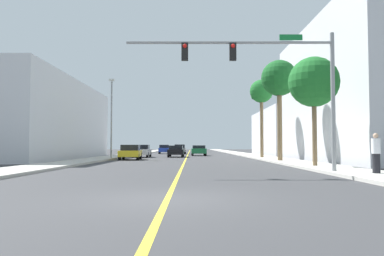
{
  "coord_description": "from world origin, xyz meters",
  "views": [
    {
      "loc": [
        0.62,
        -9.72,
        1.34
      ],
      "look_at": [
        0.61,
        13.38,
        2.41
      ],
      "focal_mm": 36.09,
      "sensor_mm": 36.0,
      "label": 1
    }
  ],
  "objects_px": {
    "car_gray": "(180,149)",
    "pedestrian": "(376,153)",
    "car_yellow": "(131,152)",
    "car_silver": "(142,151)",
    "street_lamp": "(112,114)",
    "traffic_signal_mast": "(270,70)",
    "car_black": "(176,151)",
    "car_blue": "(164,149)",
    "palm_mid": "(279,80)",
    "car_green": "(199,150)",
    "palm_near": "(314,83)",
    "palm_far": "(262,93)"
  },
  "relations": [
    {
      "from": "car_gray",
      "to": "pedestrian",
      "type": "height_order",
      "value": "pedestrian"
    },
    {
      "from": "pedestrian",
      "to": "car_yellow",
      "type": "bearing_deg",
      "value": -11.79
    },
    {
      "from": "car_silver",
      "to": "pedestrian",
      "type": "height_order",
      "value": "pedestrian"
    },
    {
      "from": "street_lamp",
      "to": "car_silver",
      "type": "xyz_separation_m",
      "value": [
        2.24,
        6.52,
        -3.77
      ]
    },
    {
      "from": "traffic_signal_mast",
      "to": "street_lamp",
      "type": "relative_size",
      "value": 1.26
    },
    {
      "from": "car_silver",
      "to": "car_gray",
      "type": "bearing_deg",
      "value": -102.64
    },
    {
      "from": "car_black",
      "to": "car_blue",
      "type": "relative_size",
      "value": 1.12
    },
    {
      "from": "traffic_signal_mast",
      "to": "car_yellow",
      "type": "xyz_separation_m",
      "value": [
        -9.6,
        18.59,
        -4.23
      ]
    },
    {
      "from": "palm_mid",
      "to": "car_green",
      "type": "height_order",
      "value": "palm_mid"
    },
    {
      "from": "car_green",
      "to": "palm_near",
      "type": "bearing_deg",
      "value": -78.69
    },
    {
      "from": "palm_far",
      "to": "car_silver",
      "type": "xyz_separation_m",
      "value": [
        -13.02,
        5.12,
        -6.07
      ]
    },
    {
      "from": "palm_near",
      "to": "car_silver",
      "type": "height_order",
      "value": "palm_near"
    },
    {
      "from": "car_blue",
      "to": "pedestrian",
      "type": "height_order",
      "value": "pedestrian"
    },
    {
      "from": "street_lamp",
      "to": "car_gray",
      "type": "distance_m",
      "value": 25.42
    },
    {
      "from": "palm_near",
      "to": "car_black",
      "type": "bearing_deg",
      "value": 112.4
    },
    {
      "from": "traffic_signal_mast",
      "to": "palm_near",
      "type": "height_order",
      "value": "traffic_signal_mast"
    },
    {
      "from": "palm_near",
      "to": "car_yellow",
      "type": "height_order",
      "value": "palm_near"
    },
    {
      "from": "car_silver",
      "to": "palm_far",
      "type": "bearing_deg",
      "value": 158.02
    },
    {
      "from": "car_silver",
      "to": "traffic_signal_mast",
      "type": "bearing_deg",
      "value": 109.14
    },
    {
      "from": "palm_mid",
      "to": "palm_far",
      "type": "height_order",
      "value": "palm_mid"
    },
    {
      "from": "palm_near",
      "to": "car_gray",
      "type": "xyz_separation_m",
      "value": [
        -9.36,
        39.6,
        -4.39
      ]
    },
    {
      "from": "street_lamp",
      "to": "pedestrian",
      "type": "distance_m",
      "value": 27.16
    },
    {
      "from": "palm_far",
      "to": "car_blue",
      "type": "relative_size",
      "value": 1.97
    },
    {
      "from": "car_green",
      "to": "traffic_signal_mast",
      "type": "bearing_deg",
      "value": -86.53
    },
    {
      "from": "palm_far",
      "to": "car_silver",
      "type": "height_order",
      "value": "palm_far"
    },
    {
      "from": "street_lamp",
      "to": "car_gray",
      "type": "xyz_separation_m",
      "value": [
        6.08,
        24.4,
        -3.74
      ]
    },
    {
      "from": "palm_far",
      "to": "car_gray",
      "type": "distance_m",
      "value": 25.49
    },
    {
      "from": "car_gray",
      "to": "pedestrian",
      "type": "relative_size",
      "value": 2.34
    },
    {
      "from": "car_black",
      "to": "car_yellow",
      "type": "distance_m",
      "value": 9.75
    },
    {
      "from": "car_black",
      "to": "palm_far",
      "type": "bearing_deg",
      "value": -32.63
    },
    {
      "from": "street_lamp",
      "to": "car_green",
      "type": "distance_m",
      "value": 16.89
    },
    {
      "from": "palm_mid",
      "to": "car_gray",
      "type": "relative_size",
      "value": 2.03
    },
    {
      "from": "street_lamp",
      "to": "car_black",
      "type": "height_order",
      "value": "street_lamp"
    },
    {
      "from": "palm_near",
      "to": "palm_far",
      "type": "distance_m",
      "value": 16.68
    },
    {
      "from": "pedestrian",
      "to": "car_silver",
      "type": "bearing_deg",
      "value": -20.35
    },
    {
      "from": "car_black",
      "to": "car_blue",
      "type": "distance_m",
      "value": 19.04
    },
    {
      "from": "traffic_signal_mast",
      "to": "palm_mid",
      "type": "bearing_deg",
      "value": 75.41
    },
    {
      "from": "car_blue",
      "to": "car_black",
      "type": "bearing_deg",
      "value": -83.57
    },
    {
      "from": "car_green",
      "to": "street_lamp",
      "type": "bearing_deg",
      "value": -124.26
    },
    {
      "from": "car_gray",
      "to": "car_blue",
      "type": "relative_size",
      "value": 1.0
    },
    {
      "from": "palm_near",
      "to": "car_green",
      "type": "height_order",
      "value": "palm_near"
    },
    {
      "from": "car_yellow",
      "to": "car_gray",
      "type": "bearing_deg",
      "value": -100.76
    },
    {
      "from": "street_lamp",
      "to": "palm_near",
      "type": "bearing_deg",
      "value": -44.54
    },
    {
      "from": "palm_far",
      "to": "car_green",
      "type": "relative_size",
      "value": 1.86
    },
    {
      "from": "palm_far",
      "to": "car_blue",
      "type": "xyz_separation_m",
      "value": [
        -11.87,
        24.75,
        -6.06
      ]
    },
    {
      "from": "palm_mid",
      "to": "pedestrian",
      "type": "distance_m",
      "value": 15.83
    },
    {
      "from": "palm_far",
      "to": "car_silver",
      "type": "distance_m",
      "value": 15.25
    },
    {
      "from": "car_yellow",
      "to": "car_silver",
      "type": "relative_size",
      "value": 0.9
    },
    {
      "from": "palm_far",
      "to": "pedestrian",
      "type": "bearing_deg",
      "value": -88.02
    },
    {
      "from": "car_gray",
      "to": "car_silver",
      "type": "height_order",
      "value": "car_gray"
    }
  ]
}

